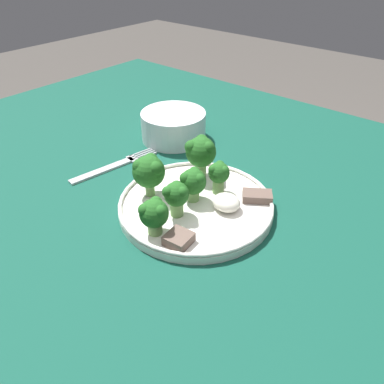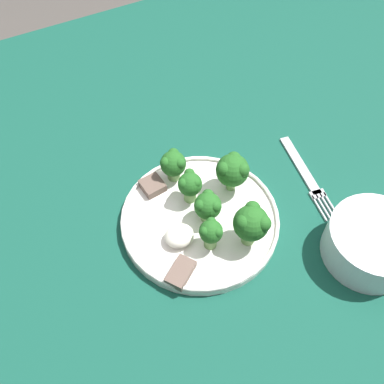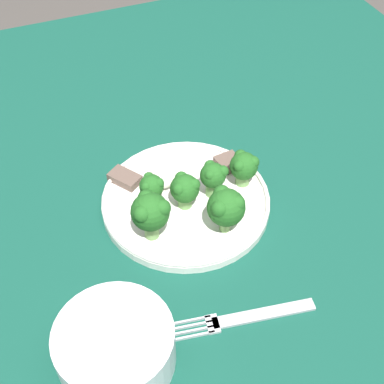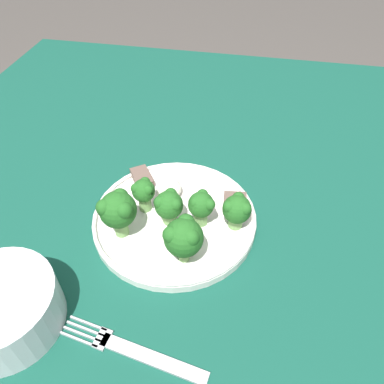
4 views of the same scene
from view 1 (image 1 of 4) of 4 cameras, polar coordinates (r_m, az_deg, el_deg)
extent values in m
cube|color=#114738|center=(0.58, -5.11, -3.93)|extent=(1.26, 1.09, 0.03)
cylinder|color=brown|center=(1.42, -7.04, 3.09)|extent=(0.06, 0.06, 0.72)
cylinder|color=white|center=(0.57, 0.58, -2.20)|extent=(0.23, 0.23, 0.01)
torus|color=white|center=(0.57, 0.58, -1.47)|extent=(0.23, 0.23, 0.01)
cube|color=#B2B2B7|center=(0.68, -13.45, 3.23)|extent=(0.04, 0.13, 0.00)
cube|color=#B2B2B7|center=(0.71, -9.07, 5.00)|extent=(0.03, 0.02, 0.00)
cube|color=#B2B2B7|center=(0.71, -6.99, 5.35)|extent=(0.01, 0.05, 0.00)
cube|color=#B2B2B7|center=(0.72, -7.30, 5.55)|extent=(0.01, 0.05, 0.00)
cube|color=#B2B2B7|center=(0.72, -7.60, 5.75)|extent=(0.01, 0.05, 0.00)
cube|color=#B2B2B7|center=(0.73, -7.90, 5.94)|extent=(0.01, 0.05, 0.00)
cylinder|color=silver|center=(0.77, -2.83, 10.03)|extent=(0.13, 0.13, 0.06)
cylinder|color=silver|center=(0.77, -2.82, 9.76)|extent=(0.11, 0.11, 0.04)
cylinder|color=#709E56|center=(0.62, 1.21, 3.63)|extent=(0.02, 0.02, 0.03)
sphere|color=#215B1E|center=(0.61, 1.24, 6.18)|extent=(0.05, 0.05, 0.05)
sphere|color=#215B1E|center=(0.59, 2.38, 6.67)|extent=(0.02, 0.02, 0.02)
sphere|color=#215B1E|center=(0.62, 1.47, 7.75)|extent=(0.02, 0.02, 0.02)
sphere|color=#215B1E|center=(0.60, -0.08, 6.88)|extent=(0.02, 0.02, 0.02)
cylinder|color=#709E56|center=(0.58, -6.42, 0.61)|extent=(0.01, 0.01, 0.02)
sphere|color=#215B1E|center=(0.57, -6.61, 3.10)|extent=(0.05, 0.05, 0.05)
sphere|color=#215B1E|center=(0.55, -5.60, 3.56)|extent=(0.02, 0.02, 0.02)
sphere|color=#215B1E|center=(0.57, -6.29, 4.83)|extent=(0.02, 0.02, 0.02)
sphere|color=#215B1E|center=(0.56, -8.17, 3.78)|extent=(0.02, 0.02, 0.02)
cylinder|color=#709E56|center=(0.54, -2.51, -2.58)|extent=(0.02, 0.02, 0.02)
sphere|color=#215B1E|center=(0.52, -2.58, -0.46)|extent=(0.04, 0.04, 0.04)
sphere|color=#215B1E|center=(0.51, -1.71, -0.18)|extent=(0.02, 0.02, 0.02)
sphere|color=#215B1E|center=(0.53, -2.36, 0.92)|extent=(0.02, 0.02, 0.02)
sphere|color=#215B1E|center=(0.52, -3.74, 0.03)|extent=(0.02, 0.02, 0.02)
cylinder|color=#709E56|center=(0.59, 4.03, 0.98)|extent=(0.02, 0.02, 0.02)
sphere|color=#215B1E|center=(0.57, 4.13, 2.96)|extent=(0.03, 0.03, 0.03)
sphere|color=#215B1E|center=(0.56, 4.97, 3.25)|extent=(0.01, 0.01, 0.01)
sphere|color=#215B1E|center=(0.58, 4.27, 4.10)|extent=(0.01, 0.01, 0.01)
sphere|color=#215B1E|center=(0.57, 3.24, 3.41)|extent=(0.01, 0.01, 0.01)
cylinder|color=#709E56|center=(0.51, -5.66, -5.33)|extent=(0.02, 0.02, 0.02)
sphere|color=#215B1E|center=(0.50, -5.81, -3.27)|extent=(0.04, 0.04, 0.04)
sphere|color=#215B1E|center=(0.48, -4.88, -3.01)|extent=(0.02, 0.02, 0.02)
sphere|color=#215B1E|center=(0.50, -5.53, -1.63)|extent=(0.02, 0.02, 0.02)
sphere|color=#215B1E|center=(0.49, -7.22, -2.74)|extent=(0.02, 0.02, 0.02)
cylinder|color=#709E56|center=(0.57, 0.17, -0.36)|extent=(0.02, 0.02, 0.02)
sphere|color=#215B1E|center=(0.56, 0.17, 1.60)|extent=(0.04, 0.04, 0.04)
sphere|color=#215B1E|center=(0.55, 1.13, 1.94)|extent=(0.02, 0.02, 0.02)
sphere|color=#215B1E|center=(0.56, 0.38, 3.02)|extent=(0.02, 0.02, 0.02)
sphere|color=#215B1E|center=(0.55, -0.99, 2.14)|extent=(0.02, 0.02, 0.02)
cube|color=brown|center=(0.50, -2.04, -7.17)|extent=(0.04, 0.04, 0.01)
cube|color=brown|center=(0.58, 9.90, -0.64)|extent=(0.05, 0.05, 0.01)
ellipsoid|color=silver|center=(0.55, 5.27, -1.59)|extent=(0.04, 0.04, 0.02)
camera|label=2|loc=(0.71, 44.31, 46.51)|focal=42.00mm
camera|label=3|loc=(0.95, -21.13, 45.97)|focal=50.00mm
camera|label=4|loc=(0.69, -34.84, 35.15)|focal=35.00mm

